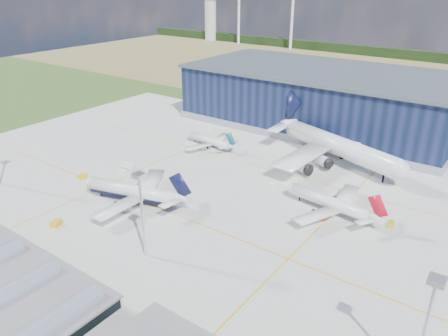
% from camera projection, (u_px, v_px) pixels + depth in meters
% --- Properties ---
extents(ground, '(600.00, 600.00, 0.00)m').
position_uv_depth(ground, '(192.00, 200.00, 138.45)').
color(ground, '#30531F').
rests_on(ground, ground).
extents(apron, '(220.00, 160.00, 0.08)m').
position_uv_depth(apron, '(211.00, 188.00, 145.82)').
color(apron, '#ADAEA8').
rests_on(apron, ground).
extents(farmland, '(600.00, 220.00, 0.01)m').
position_uv_depth(farmland, '(397.00, 78.00, 300.98)').
color(farmland, '#94834F').
rests_on(farmland, ground).
extents(treeline, '(600.00, 8.00, 8.00)m').
position_uv_depth(treeline, '(426.00, 56.00, 358.46)').
color(treeline, black).
rests_on(treeline, ground).
extents(horizon_dressing, '(440.20, 18.00, 70.00)m').
position_uv_depth(horizon_dressing, '(232.00, 8.00, 444.98)').
color(horizon_dressing, white).
rests_on(horizon_dressing, ground).
extents(hangar, '(145.00, 62.00, 26.10)m').
position_uv_depth(hangar, '(327.00, 101.00, 202.26)').
color(hangar, black).
rests_on(hangar, ground).
extents(light_mast_center, '(2.60, 2.60, 23.00)m').
position_uv_depth(light_mast_center, '(141.00, 202.00, 104.64)').
color(light_mast_center, silver).
rests_on(light_mast_center, ground).
extents(light_mast_east, '(2.60, 2.60, 23.00)m').
position_uv_depth(light_mast_east, '(428.00, 316.00, 69.67)').
color(light_mast_east, silver).
rests_on(light_mast_east, ground).
extents(airliner_navy, '(46.53, 45.94, 12.42)m').
position_uv_depth(airliner_navy, '(132.00, 184.00, 134.50)').
color(airliner_navy, silver).
rests_on(airliner_navy, ground).
extents(airliner_red, '(37.46, 36.84, 10.88)m').
position_uv_depth(airliner_red, '(330.00, 196.00, 128.82)').
color(airliner_red, silver).
rests_on(airliner_red, ground).
extents(airliner_widebody, '(82.97, 82.12, 21.26)m').
position_uv_depth(airliner_widebody, '(340.00, 137.00, 160.85)').
color(airliner_widebody, silver).
rests_on(airliner_widebody, ground).
extents(airliner_regional, '(28.46, 27.94, 8.64)m').
position_uv_depth(airliner_regional, '(209.00, 137.00, 179.16)').
color(airliner_regional, silver).
rests_on(airliner_regional, ground).
extents(gse_tug_a, '(3.22, 3.88, 1.39)m').
position_uv_depth(gse_tug_a, '(56.00, 223.00, 123.94)').
color(gse_tug_a, gold).
rests_on(gse_tug_a, ground).
extents(gse_tug_b, '(2.25, 3.27, 1.38)m').
position_uv_depth(gse_tug_b, '(83.00, 176.00, 152.85)').
color(gse_tug_b, gold).
rests_on(gse_tug_b, ground).
extents(gse_cart_a, '(2.36, 3.11, 1.22)m').
position_uv_depth(gse_cart_a, '(273.00, 185.00, 146.64)').
color(gse_cart_a, silver).
rests_on(gse_cart_a, ground).
extents(gse_tug_c, '(2.39, 3.17, 1.24)m').
position_uv_depth(gse_tug_c, '(391.00, 224.00, 123.68)').
color(gse_tug_c, gold).
rests_on(gse_tug_c, ground).
extents(gse_cart_b, '(3.83, 3.48, 1.38)m').
position_uv_depth(gse_cart_b, '(209.00, 127.00, 201.79)').
color(gse_cart_b, silver).
rests_on(gse_cart_b, ground).
extents(airstair, '(3.07, 4.73, 2.81)m').
position_uv_depth(airstair, '(127.00, 166.00, 159.10)').
color(airstair, silver).
rests_on(airstair, ground).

